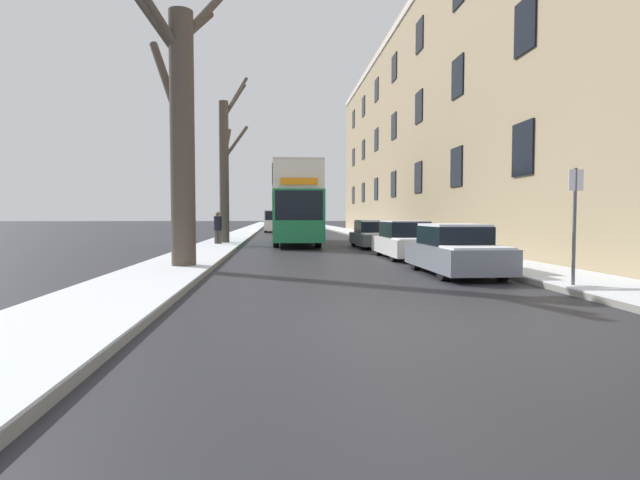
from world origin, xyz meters
TOP-DOWN VIEW (x-y plane):
  - ground_plane at (0.00, 0.00)m, footprint 320.00×320.00m
  - sidewalk_left at (-5.07, 53.00)m, footprint 2.36×130.00m
  - sidewalk_right at (5.07, 53.00)m, footprint 2.36×130.00m
  - terrace_facade_right at (10.75, 27.63)m, footprint 9.10×49.23m
  - bare_tree_left_0 at (-4.78, 7.84)m, footprint 3.02×2.77m
  - bare_tree_left_1 at (-4.81, 20.73)m, footprint 1.59×1.80m
  - double_decker_bus at (-0.97, 21.70)m, footprint 2.52×11.00m
  - parked_car_0 at (2.86, 6.16)m, footprint 1.73×4.16m
  - parked_car_1 at (2.86, 11.52)m, footprint 1.72×4.51m
  - parked_car_2 at (2.86, 17.90)m, footprint 1.77×4.53m
  - oncoming_van at (-2.25, 43.20)m, footprint 1.93×5.45m
  - pedestrian_left_sidewalk at (-5.10, 19.44)m, footprint 0.40×0.40m
  - street_sign_post at (4.19, 2.81)m, footprint 0.32×0.07m

SIDE VIEW (x-z plane):
  - ground_plane at x=0.00m, z-range 0.00..0.00m
  - sidewalk_left at x=-5.07m, z-range 0.00..0.16m
  - sidewalk_right at x=5.07m, z-range 0.00..0.16m
  - parked_car_2 at x=2.86m, z-range -0.06..1.34m
  - parked_car_0 at x=2.86m, z-range -0.05..1.34m
  - parked_car_1 at x=2.86m, z-range -0.06..1.37m
  - pedestrian_left_sidewalk at x=-5.10m, z-range 0.09..1.93m
  - oncoming_van at x=-2.25m, z-range 0.10..2.28m
  - street_sign_post at x=4.19m, z-range 0.19..2.79m
  - double_decker_bus at x=-0.97m, z-range 0.29..4.64m
  - bare_tree_left_0 at x=-4.78m, z-range -0.06..8.63m
  - bare_tree_left_1 at x=-4.81m, z-range -0.37..9.00m
  - terrace_facade_right at x=10.75m, z-range 0.00..15.22m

